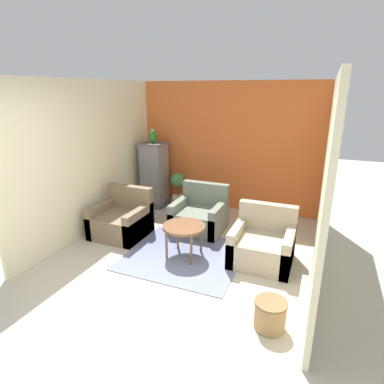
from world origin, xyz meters
name	(u,v)px	position (x,y,z in m)	size (l,w,h in m)	color
ground_plane	(127,318)	(0.00, 0.00, 0.00)	(20.00, 20.00, 0.00)	beige
wall_back_accent	(228,147)	(0.00, 3.78, 1.28)	(3.78, 0.06, 2.55)	orange
wall_left	(91,158)	(-1.86, 1.88, 1.28)	(0.06, 3.75, 2.55)	beige
wall_right	(326,181)	(1.86, 1.88, 1.28)	(0.06, 3.75, 2.55)	beige
area_rug	(184,256)	(0.03, 1.49, 0.01)	(1.68, 1.56, 0.01)	slate
coffee_table	(184,229)	(0.03, 1.49, 0.45)	(0.63, 0.63, 0.50)	brown
armchair_left	(122,220)	(-1.26, 1.78, 0.26)	(0.85, 0.81, 0.79)	#7A664C
armchair_right	(262,245)	(1.13, 1.79, 0.26)	(0.85, 0.81, 0.79)	tan
armchair_middle	(200,216)	(-0.10, 2.48, 0.26)	(0.85, 0.81, 0.79)	slate
birdcage	(154,175)	(-1.44, 3.30, 0.67)	(0.50, 0.50, 1.35)	#555559
parrot	(153,137)	(-1.44, 3.30, 1.48)	(0.13, 0.23, 0.28)	#1E842D
potted_plant	(178,187)	(-0.95, 3.37, 0.45)	(0.32, 0.29, 0.74)	beige
wicker_basket	(270,314)	(1.47, 0.44, 0.17)	(0.34, 0.34, 0.32)	#A37F51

